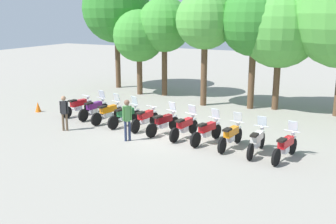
% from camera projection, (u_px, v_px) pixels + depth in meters
% --- Properties ---
extents(ground_plane, '(80.00, 80.00, 0.00)m').
position_uv_depth(ground_plane, '(163.00, 134.00, 18.27)').
color(ground_plane, gray).
extents(motorcycle_0, '(0.72, 2.17, 0.99)m').
position_uv_depth(motorcycle_0, '(78.00, 106.00, 21.40)').
color(motorcycle_0, black).
rests_on(motorcycle_0, ground_plane).
extents(motorcycle_1, '(0.63, 2.19, 1.37)m').
position_uv_depth(motorcycle_1, '(94.00, 108.00, 20.83)').
color(motorcycle_1, black).
rests_on(motorcycle_1, ground_plane).
extents(motorcycle_2, '(0.73, 2.17, 1.37)m').
position_uv_depth(motorcycle_2, '(108.00, 112.00, 20.05)').
color(motorcycle_2, black).
rests_on(motorcycle_2, ground_plane).
extents(motorcycle_3, '(0.78, 2.15, 1.37)m').
position_uv_depth(motorcycle_3, '(126.00, 115.00, 19.42)').
color(motorcycle_3, black).
rests_on(motorcycle_3, ground_plane).
extents(motorcycle_4, '(0.62, 2.19, 0.99)m').
position_uv_depth(motorcycle_4, '(145.00, 118.00, 18.91)').
color(motorcycle_4, black).
rests_on(motorcycle_4, ground_plane).
extents(motorcycle_5, '(0.79, 2.15, 1.37)m').
position_uv_depth(motorcycle_5, '(164.00, 122.00, 18.18)').
color(motorcycle_5, black).
rests_on(motorcycle_5, ground_plane).
extents(motorcycle_6, '(0.67, 2.18, 1.37)m').
position_uv_depth(motorcycle_6, '(185.00, 126.00, 17.56)').
color(motorcycle_6, black).
rests_on(motorcycle_6, ground_plane).
extents(motorcycle_7, '(0.77, 2.16, 1.37)m').
position_uv_depth(motorcycle_7, '(207.00, 131.00, 16.91)').
color(motorcycle_7, black).
rests_on(motorcycle_7, ground_plane).
extents(motorcycle_8, '(0.64, 2.19, 1.37)m').
position_uv_depth(motorcycle_8, '(231.00, 135.00, 16.26)').
color(motorcycle_8, black).
rests_on(motorcycle_8, ground_plane).
extents(motorcycle_9, '(0.62, 2.19, 1.37)m').
position_uv_depth(motorcycle_9, '(257.00, 141.00, 15.59)').
color(motorcycle_9, black).
rests_on(motorcycle_9, ground_plane).
extents(motorcycle_10, '(0.74, 2.17, 1.37)m').
position_uv_depth(motorcycle_10, '(285.00, 146.00, 14.96)').
color(motorcycle_10, black).
rests_on(motorcycle_10, ground_plane).
extents(person_0, '(0.34, 0.34, 1.81)m').
position_uv_depth(person_0, '(127.00, 117.00, 16.98)').
color(person_0, '#232D4C').
rests_on(person_0, ground_plane).
extents(person_1, '(0.40, 0.29, 1.65)m').
position_uv_depth(person_1, '(64.00, 111.00, 18.50)').
color(person_1, brown).
rests_on(person_1, ground_plane).
extents(tree_0, '(4.77, 4.77, 7.99)m').
position_uv_depth(tree_0, '(116.00, 9.00, 28.06)').
color(tree_0, brown).
rests_on(tree_0, ground_plane).
extents(tree_1, '(3.37, 3.37, 5.55)m').
position_uv_depth(tree_1, '(139.00, 36.00, 26.10)').
color(tree_1, brown).
rests_on(tree_1, ground_plane).
extents(tree_2, '(3.47, 3.47, 6.32)m').
position_uv_depth(tree_2, '(164.00, 25.00, 25.56)').
color(tree_2, brown).
rests_on(tree_2, ground_plane).
extents(tree_3, '(3.35, 3.35, 6.62)m').
position_uv_depth(tree_3, '(205.00, 20.00, 22.64)').
color(tree_3, brown).
rests_on(tree_3, ground_plane).
extents(tree_4, '(3.81, 3.81, 6.79)m').
position_uv_depth(tree_4, '(254.00, 22.00, 21.87)').
color(tree_4, brown).
rests_on(tree_4, ground_plane).
extents(tree_5, '(4.45, 4.45, 6.81)m').
position_uv_depth(tree_5, '(280.00, 27.00, 21.72)').
color(tree_5, brown).
rests_on(tree_5, ground_plane).
extents(traffic_cone, '(0.32, 0.32, 0.55)m').
position_uv_depth(traffic_cone, '(38.00, 107.00, 22.17)').
color(traffic_cone, orange).
rests_on(traffic_cone, ground_plane).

